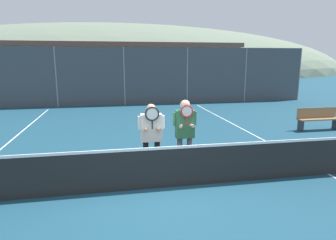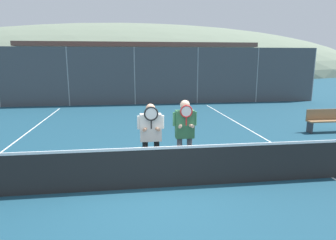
% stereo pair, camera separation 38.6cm
% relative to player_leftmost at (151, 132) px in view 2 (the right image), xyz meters
% --- Properties ---
extents(ground_plane, '(120.00, 120.00, 0.00)m').
position_rel_player_leftmost_xyz_m(ground_plane, '(-0.06, -0.83, -1.02)').
color(ground_plane, navy).
extents(hill_distant, '(91.27, 50.70, 17.75)m').
position_rel_player_leftmost_xyz_m(hill_distant, '(-0.06, 52.40, -1.02)').
color(hill_distant, slate).
rests_on(hill_distant, ground_plane).
extents(clubhouse_building, '(19.29, 5.50, 4.00)m').
position_rel_player_leftmost_xyz_m(clubhouse_building, '(0.65, 20.20, 1.01)').
color(clubhouse_building, beige).
rests_on(clubhouse_building, ground_plane).
extents(fence_back, '(22.91, 0.06, 3.36)m').
position_rel_player_leftmost_xyz_m(fence_back, '(-0.06, 11.15, 0.66)').
color(fence_back, gray).
rests_on(fence_back, ground_plane).
extents(tennis_net, '(11.22, 0.09, 1.00)m').
position_rel_player_leftmost_xyz_m(tennis_net, '(-0.06, -0.83, -0.55)').
color(tennis_net, gray).
rests_on(tennis_net, ground_plane).
extents(court_line_left_sideline, '(0.05, 16.00, 0.01)m').
position_rel_player_leftmost_xyz_m(court_line_left_sideline, '(-4.23, 2.17, -1.01)').
color(court_line_left_sideline, white).
rests_on(court_line_left_sideline, ground_plane).
extents(court_line_right_sideline, '(0.05, 16.00, 0.01)m').
position_rel_player_leftmost_xyz_m(court_line_right_sideline, '(4.12, 2.17, -1.01)').
color(court_line_right_sideline, white).
rests_on(court_line_right_sideline, ground_plane).
extents(player_leftmost, '(0.63, 0.34, 1.68)m').
position_rel_player_leftmost_xyz_m(player_leftmost, '(0.00, 0.00, 0.00)').
color(player_leftmost, black).
rests_on(player_leftmost, ground_plane).
extents(player_center_left, '(0.57, 0.34, 1.75)m').
position_rel_player_leftmost_xyz_m(player_center_left, '(0.81, 0.04, 0.03)').
color(player_center_left, '#56565B').
rests_on(player_center_left, ground_plane).
extents(car_far_left, '(4.74, 1.96, 1.84)m').
position_rel_player_leftmost_xyz_m(car_far_left, '(-7.62, 14.17, -0.08)').
color(car_far_left, black).
rests_on(car_far_left, ground_plane).
extents(car_left_of_center, '(4.00, 1.99, 1.67)m').
position_rel_player_leftmost_xyz_m(car_left_of_center, '(-2.73, 14.19, -0.15)').
color(car_left_of_center, maroon).
rests_on(car_left_of_center, ground_plane).
extents(car_center, '(4.71, 1.91, 1.85)m').
position_rel_player_leftmost_xyz_m(car_center, '(2.16, 14.37, -0.08)').
color(car_center, slate).
rests_on(car_center, ground_plane).
extents(bench_courtside, '(1.67, 0.36, 0.85)m').
position_rel_player_leftmost_xyz_m(bench_courtside, '(6.89, 3.27, -0.56)').
color(bench_courtside, olive).
rests_on(bench_courtside, ground_plane).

